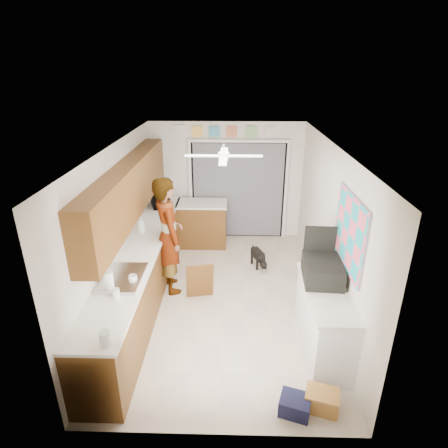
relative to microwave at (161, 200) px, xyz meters
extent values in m
plane|color=#BDAC98|center=(1.30, -1.78, -1.08)|extent=(5.00, 5.00, 0.00)
plane|color=white|center=(1.30, -1.78, 1.42)|extent=(5.00, 5.00, 0.00)
plane|color=white|center=(1.30, 0.72, 0.17)|extent=(3.20, 0.00, 3.20)
plane|color=white|center=(1.30, -4.28, 0.17)|extent=(3.20, 0.00, 3.20)
plane|color=white|center=(-0.30, -1.78, 0.17)|extent=(0.00, 5.00, 5.00)
plane|color=white|center=(2.90, -1.78, 0.17)|extent=(0.00, 5.00, 5.00)
cube|color=brown|center=(0.00, -1.78, -0.63)|extent=(0.60, 4.80, 0.90)
cube|color=white|center=(0.01, -1.78, -0.16)|extent=(0.62, 4.80, 0.04)
cube|color=brown|center=(-0.14, -1.58, 0.72)|extent=(0.32, 4.00, 0.80)
cube|color=silver|center=(0.01, -2.78, -0.12)|extent=(0.50, 0.76, 0.06)
cylinder|color=silver|center=(-0.18, -2.78, -0.03)|extent=(0.03, 0.03, 0.22)
cube|color=brown|center=(0.80, 0.22, -0.63)|extent=(1.00, 0.60, 0.90)
cube|color=white|center=(0.80, 0.22, -0.16)|extent=(1.04, 0.64, 0.04)
cube|color=black|center=(1.55, 0.69, -0.03)|extent=(2.00, 0.06, 2.10)
cube|color=slate|center=(1.55, 0.65, -0.03)|extent=(1.90, 0.03, 2.05)
cube|color=white|center=(0.53, 0.66, -0.03)|extent=(0.06, 0.04, 2.10)
cube|color=white|center=(2.57, 0.66, -0.03)|extent=(0.06, 0.04, 2.10)
cube|color=white|center=(1.55, 0.66, 1.04)|extent=(2.10, 0.04, 0.06)
cube|color=#F8CE52|center=(0.70, 0.69, 1.22)|extent=(0.22, 0.02, 0.22)
cube|color=#48A2C2|center=(1.05, 0.69, 1.22)|extent=(0.22, 0.02, 0.22)
cube|color=#DB7852|center=(1.40, 0.69, 1.22)|extent=(0.22, 0.02, 0.22)
cube|color=#7BC26F|center=(1.80, 0.69, 1.22)|extent=(0.22, 0.02, 0.22)
cube|color=silver|center=(2.20, 0.69, 1.22)|extent=(0.22, 0.02, 0.22)
cube|color=silver|center=(0.35, 0.69, 1.22)|extent=(0.22, 0.02, 0.26)
cube|color=white|center=(2.65, -2.98, -0.63)|extent=(0.50, 1.40, 0.90)
cube|color=white|center=(2.64, -2.98, -0.16)|extent=(0.54, 1.44, 0.04)
cube|color=#FF5D7E|center=(2.88, -2.78, 0.57)|extent=(0.03, 1.15, 0.95)
cube|color=white|center=(1.30, -1.58, 1.24)|extent=(1.14, 1.14, 0.24)
imported|color=black|center=(0.00, 0.00, 0.00)|extent=(0.48, 0.58, 0.28)
imported|color=silver|center=(-0.08, -1.30, 0.03)|extent=(0.17, 0.17, 0.33)
imported|color=white|center=(0.15, -2.82, -0.09)|extent=(0.11, 0.11, 0.09)
cylinder|color=silver|center=(0.17, -4.03, -0.06)|extent=(0.14, 0.14, 0.16)
cylinder|color=silver|center=(0.05, -3.22, -0.07)|extent=(0.11, 0.11, 0.14)
cylinder|color=white|center=(-0.09, -3.04, -0.01)|extent=(0.14, 0.14, 0.26)
cube|color=black|center=(2.62, -2.71, 0.00)|extent=(0.52, 0.67, 0.27)
cube|color=yellow|center=(2.62, -2.71, -0.11)|extent=(0.48, 0.61, 0.02)
cube|color=black|center=(2.62, -2.42, 0.25)|extent=(0.42, 0.06, 0.50)
cube|color=#C38D3D|center=(2.46, -3.91, -0.97)|extent=(0.42, 0.36, 0.23)
cube|color=#141633|center=(2.15, -3.98, -0.98)|extent=(0.40, 0.36, 0.20)
cube|color=brown|center=(0.92, -1.81, -0.75)|extent=(0.47, 0.25, 0.65)
imported|color=white|center=(0.40, -1.50, -0.09)|extent=(0.72, 0.85, 1.97)
cube|color=black|center=(1.92, -0.72, -0.89)|extent=(0.37, 0.52, 0.38)
camera|label=1|loc=(1.45, -6.99, 2.47)|focal=30.00mm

